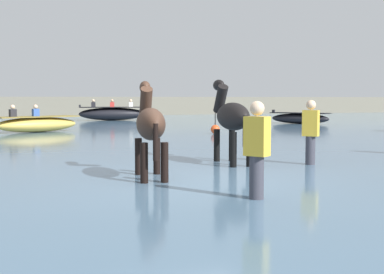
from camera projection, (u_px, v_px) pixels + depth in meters
name	position (u px, v px, depth m)	size (l,w,h in m)	color
ground_plane	(188.00, 197.00, 8.90)	(120.00, 120.00, 0.00)	#756B56
water_surface	(85.00, 142.00, 18.19)	(90.00, 90.00, 0.28)	slate
horse_lead_black	(231.00, 119.00, 11.13)	(0.63, 1.92, 2.09)	black
horse_trailing_dark_bay	(150.00, 127.00, 9.12)	(0.71, 1.84, 1.99)	#382319
boat_mid_outer	(37.00, 124.00, 21.55)	(3.67, 2.31, 1.13)	gold
boat_mid_channel	(300.00, 118.00, 28.56)	(2.66, 3.32, 0.74)	black
boat_distant_east	(112.00, 114.00, 32.99)	(4.32, 2.20, 1.32)	black
person_wading_close	(257.00, 157.00, 7.21)	(0.34, 0.38, 1.63)	#383842
person_wading_mid	(311.00, 137.00, 10.96)	(0.36, 0.37, 1.63)	#383842
channel_buoy	(215.00, 129.00, 20.40)	(0.36, 0.36, 0.82)	#E54C1E
far_shoreline	(30.00, 108.00, 40.67)	(80.00, 2.40, 1.78)	#706B5B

